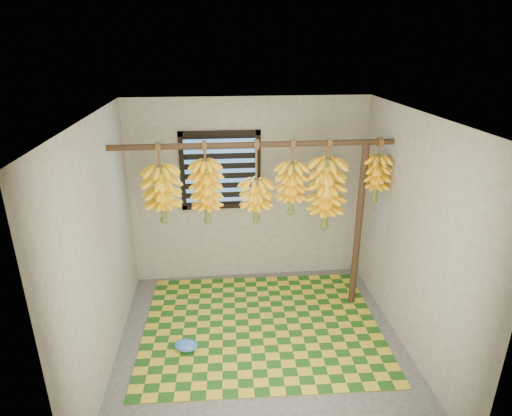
{
  "coord_description": "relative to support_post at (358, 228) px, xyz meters",
  "views": [
    {
      "loc": [
        -0.42,
        -3.66,
        3.0
      ],
      "look_at": [
        0.0,
        0.55,
        1.35
      ],
      "focal_mm": 30.0,
      "sensor_mm": 36.0,
      "label": 1
    }
  ],
  "objects": [
    {
      "name": "banana_bunch_c",
      "position": [
        -1.18,
        0.0,
        0.39
      ],
      "size": [
        0.34,
        0.34,
        0.91
      ],
      "color": "brown",
      "rests_on": "hanging_pole"
    },
    {
      "name": "woven_mat",
      "position": [
        -1.16,
        -0.36,
        -0.99
      ],
      "size": [
        2.68,
        2.18,
        0.01
      ],
      "primitive_type": "cube",
      "rotation": [
        0.0,
        0.0,
        -0.03
      ],
      "color": "#1C4F17",
      "rests_on": "floor"
    },
    {
      "name": "floor",
      "position": [
        -1.2,
        -0.7,
        -1.0
      ],
      "size": [
        3.0,
        3.0,
        0.01
      ],
      "primitive_type": "cube",
      "color": "#434343",
      "rests_on": "ground"
    },
    {
      "name": "wall_back",
      "position": [
        -1.2,
        0.8,
        0.2
      ],
      "size": [
        3.0,
        0.01,
        2.4
      ],
      "primitive_type": "cube",
      "color": "slate",
      "rests_on": "floor"
    },
    {
      "name": "banana_bunch_a",
      "position": [
        -2.19,
        0.0,
        0.49
      ],
      "size": [
        0.39,
        0.39,
        0.87
      ],
      "color": "brown",
      "rests_on": "hanging_pole"
    },
    {
      "name": "banana_bunch_b",
      "position": [
        -1.72,
        0.0,
        0.5
      ],
      "size": [
        0.33,
        0.33,
        0.91
      ],
      "color": "brown",
      "rests_on": "hanging_pole"
    },
    {
      "name": "banana_bunch_d",
      "position": [
        -0.8,
        -0.0,
        0.51
      ],
      "size": [
        0.33,
        0.33,
        0.84
      ],
      "color": "brown",
      "rests_on": "hanging_pole"
    },
    {
      "name": "banana_bunch_f",
      "position": [
        0.15,
        -0.0,
        0.59
      ],
      "size": [
        0.31,
        0.31,
        0.73
      ],
      "color": "brown",
      "rests_on": "hanging_pole"
    },
    {
      "name": "support_post",
      "position": [
        0.0,
        0.0,
        0.0
      ],
      "size": [
        0.08,
        0.08,
        2.0
      ],
      "primitive_type": "cylinder",
      "color": "#3B2718",
      "rests_on": "floor"
    },
    {
      "name": "hanging_pole",
      "position": [
        -1.2,
        0.0,
        1.0
      ],
      "size": [
        3.0,
        0.06,
        0.06
      ],
      "primitive_type": "cylinder",
      "rotation": [
        0.0,
        1.57,
        0.0
      ],
      "color": "#3B2718",
      "rests_on": "wall_left"
    },
    {
      "name": "window",
      "position": [
        -1.55,
        0.78,
        0.5
      ],
      "size": [
        1.0,
        0.04,
        1.0
      ],
      "color": "black",
      "rests_on": "wall_back"
    },
    {
      "name": "wall_right",
      "position": [
        0.3,
        -0.7,
        0.2
      ],
      "size": [
        0.01,
        3.0,
        2.4
      ],
      "primitive_type": "cube",
      "color": "slate",
      "rests_on": "floor"
    },
    {
      "name": "plastic_bag",
      "position": [
        -1.99,
        -0.7,
        -0.94
      ],
      "size": [
        0.29,
        0.24,
        0.1
      ],
      "primitive_type": "ellipsoid",
      "rotation": [
        0.0,
        0.0,
        -0.27
      ],
      "color": "blue",
      "rests_on": "woven_mat"
    },
    {
      "name": "ceiling",
      "position": [
        -1.2,
        -0.7,
        1.4
      ],
      "size": [
        3.0,
        3.0,
        0.01
      ],
      "primitive_type": "cube",
      "color": "silver",
      "rests_on": "wall_back"
    },
    {
      "name": "banana_bunch_e",
      "position": [
        -0.41,
        0.0,
        0.43
      ],
      "size": [
        0.39,
        0.39,
        1.03
      ],
      "color": "brown",
      "rests_on": "hanging_pole"
    },
    {
      "name": "wall_left",
      "position": [
        -2.71,
        -0.7,
        0.2
      ],
      "size": [
        0.01,
        3.0,
        2.4
      ],
      "primitive_type": "cube",
      "color": "slate",
      "rests_on": "floor"
    }
  ]
}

